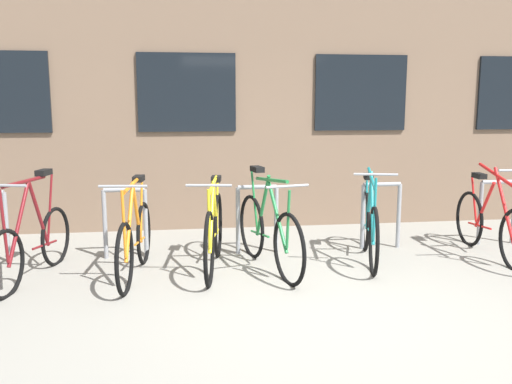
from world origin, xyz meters
TOP-DOWN VIEW (x-y plane):
  - ground_plane at (0.00, 0.00)m, footprint 42.00×42.00m
  - storefront_building at (0.00, 5.90)m, footprint 28.00×5.45m
  - bike_rack at (-0.43, 1.90)m, footprint 6.50×0.05m
  - bicycle_maroon at (-2.77, 1.26)m, footprint 0.52×1.63m
  - bicycle_yellow at (-0.97, 1.36)m, footprint 0.44×1.76m
  - bicycle_red at (2.18, 1.38)m, footprint 0.44×1.76m
  - bicycle_orange at (-1.77, 1.21)m, footprint 0.44×1.67m
  - bicycle_teal at (0.76, 1.43)m, footprint 0.55×1.65m
  - bicycle_green at (-0.40, 1.28)m, footprint 0.54×1.72m

SIDE VIEW (x-z plane):
  - ground_plane at x=0.00m, z-range 0.00..0.00m
  - bicycle_maroon at x=-2.77m, z-range -0.17..0.91m
  - bicycle_red at x=2.18m, z-range -0.17..0.92m
  - bicycle_orange at x=-1.77m, z-range -0.13..0.89m
  - bicycle_teal at x=0.76m, z-range -0.14..0.92m
  - bicycle_green at x=-0.40m, z-range -0.14..0.93m
  - bicycle_yellow at x=-0.97m, z-range -0.10..0.89m
  - bike_rack at x=-0.43m, z-range 0.07..0.88m
  - storefront_building at x=0.00m, z-range 0.00..5.89m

